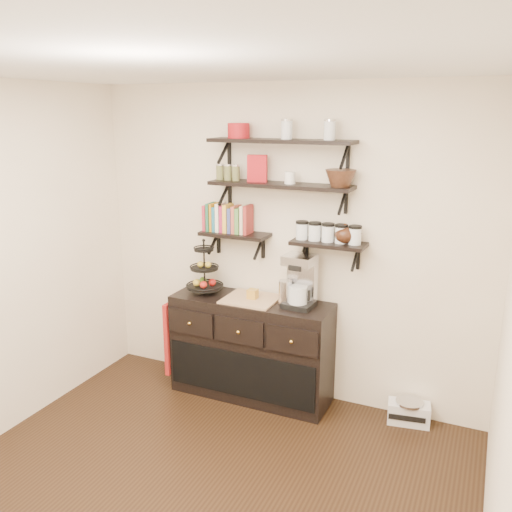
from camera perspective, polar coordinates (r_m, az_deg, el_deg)
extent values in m
plane|color=black|center=(3.84, -7.72, -25.03)|extent=(3.50, 3.50, 0.00)
cube|color=white|center=(2.96, -9.65, 19.38)|extent=(3.50, 3.50, 0.02)
cube|color=white|center=(4.65, 3.10, 1.12)|extent=(3.50, 0.02, 2.70)
cube|color=white|center=(2.71, 25.10, -10.83)|extent=(0.02, 3.50, 2.70)
cube|color=black|center=(4.39, 2.61, 12.00)|extent=(1.20, 0.27, 0.03)
cube|color=black|center=(4.73, -2.82, 10.81)|extent=(0.02, 0.03, 0.20)
cube|color=black|center=(4.35, 9.67, 10.26)|extent=(0.02, 0.03, 0.20)
cube|color=black|center=(4.43, 2.56, 7.47)|extent=(1.20, 0.27, 0.03)
cube|color=black|center=(4.76, -2.77, 6.61)|extent=(0.02, 0.03, 0.20)
cube|color=black|center=(4.40, 9.47, 5.72)|extent=(0.02, 0.03, 0.20)
cube|color=black|center=(4.68, -2.24, 2.30)|extent=(0.60, 0.25, 0.03)
cube|color=black|center=(4.90, -3.95, 1.48)|extent=(0.02, 0.03, 0.20)
cube|color=black|center=(4.72, 0.77, 0.97)|extent=(0.03, 0.03, 0.20)
cube|color=black|center=(4.38, 7.64, 1.29)|extent=(0.60, 0.25, 0.03)
cube|color=black|center=(4.58, 5.36, 0.47)|extent=(0.03, 0.03, 0.20)
cube|color=black|center=(4.46, 10.71, -0.12)|extent=(0.02, 0.03, 0.20)
cube|color=#AC2839|center=(4.78, -5.00, 3.93)|extent=(0.02, 0.15, 0.20)
cube|color=#216243|center=(4.76, -4.66, 4.14)|extent=(0.03, 0.15, 0.24)
cube|color=#BC7310|center=(4.75, -4.25, 3.93)|extent=(0.04, 0.15, 0.21)
cube|color=#1F6984|center=(4.73, -3.87, 4.13)|extent=(0.03, 0.15, 0.25)
cube|color=white|center=(4.72, -3.49, 3.92)|extent=(0.03, 0.15, 0.22)
cube|color=#A41E4A|center=(4.69, -3.07, 4.13)|extent=(0.04, 0.15, 0.26)
cube|color=gold|center=(4.68, -2.65, 3.91)|extent=(0.03, 0.15, 0.23)
cube|color=#374287|center=(4.67, -2.26, 3.70)|extent=(0.03, 0.15, 0.20)
cube|color=#AE4E3D|center=(4.64, -1.81, 3.90)|extent=(0.04, 0.15, 0.24)
cube|color=#4E8340|center=(4.63, -1.37, 3.68)|extent=(0.03, 0.15, 0.21)
cube|color=beige|center=(4.61, -0.95, 3.89)|extent=(0.03, 0.15, 0.25)
cube|color=maroon|center=(4.60, -0.56, 3.67)|extent=(0.02, 0.15, 0.22)
cylinder|color=silver|center=(4.44, 4.86, 2.61)|extent=(0.10, 0.10, 0.13)
cylinder|color=silver|center=(4.40, 6.21, 2.47)|extent=(0.10, 0.10, 0.13)
cylinder|color=silver|center=(4.37, 7.57, 2.34)|extent=(0.10, 0.10, 0.13)
cylinder|color=silver|center=(4.34, 8.96, 2.20)|extent=(0.10, 0.10, 0.13)
cylinder|color=silver|center=(4.32, 10.37, 2.06)|extent=(0.10, 0.10, 0.13)
cube|color=black|center=(4.82, -0.50, -9.68)|extent=(1.40, 0.45, 0.90)
cube|color=#A67D5C|center=(4.65, -0.51, -4.54)|extent=(0.45, 0.41, 0.02)
sphere|color=gold|center=(4.72, -7.01, -7.06)|extent=(0.04, 0.04, 0.04)
sphere|color=gold|center=(4.51, -1.88, -8.02)|extent=(0.04, 0.04, 0.04)
sphere|color=gold|center=(4.34, 3.73, -9.00)|extent=(0.04, 0.04, 0.04)
cylinder|color=black|center=(4.78, -5.47, -1.20)|extent=(0.02, 0.02, 0.47)
cylinder|color=black|center=(4.83, -5.41, -3.24)|extent=(0.32, 0.32, 0.01)
cylinder|color=black|center=(4.78, -5.46, -1.31)|extent=(0.25, 0.25, 0.02)
cylinder|color=black|center=(4.74, -5.51, 0.66)|extent=(0.17, 0.17, 0.02)
sphere|color=#B21914|center=(4.83, -4.62, -2.78)|extent=(0.07, 0.07, 0.07)
sphere|color=gold|center=(4.79, -5.87, -0.88)|extent=(0.06, 0.06, 0.06)
cube|color=#B28029|center=(4.63, -0.36, -4.01)|extent=(0.08, 0.08, 0.08)
cube|color=black|center=(4.49, 4.51, -5.12)|extent=(0.26, 0.24, 0.04)
cube|color=silver|center=(4.50, 4.89, -2.58)|extent=(0.25, 0.10, 0.37)
cube|color=silver|center=(4.38, 4.61, -0.39)|extent=(0.26, 0.24, 0.08)
cylinder|color=silver|center=(4.44, 4.44, -4.08)|extent=(0.16, 0.16, 0.14)
cylinder|color=silver|center=(4.48, 3.08, -3.95)|extent=(0.11, 0.11, 0.22)
cube|color=#9D2010|center=(5.06, -8.60, -8.27)|extent=(0.04, 0.29, 0.67)
cube|color=silver|center=(4.75, 15.77, -15.62)|extent=(0.35, 0.22, 0.18)
cylinder|color=silver|center=(4.70, 15.86, -14.58)|extent=(0.25, 0.25, 0.02)
cube|color=black|center=(4.67, 15.60, -16.15)|extent=(0.29, 0.06, 0.04)
cube|color=maroon|center=(4.49, 0.14, 9.20)|extent=(0.17, 0.10, 0.22)
cylinder|color=white|center=(4.39, 3.60, 8.22)|extent=(0.09, 0.09, 0.10)
cylinder|color=maroon|center=(4.54, -1.84, 13.05)|extent=(0.18, 0.18, 0.12)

